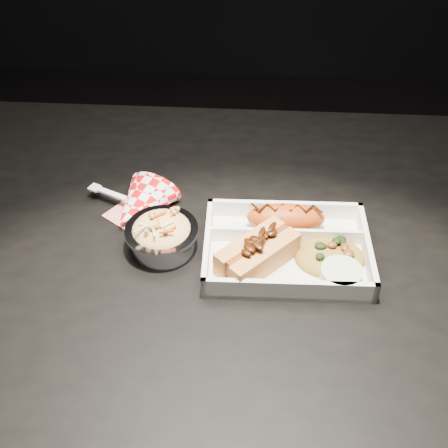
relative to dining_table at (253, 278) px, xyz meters
The scene contains 8 objects.
dining_table is the anchor object (origin of this frame).
food_tray 0.12m from the dining_table, 34.73° to the right, with size 0.25×0.19×0.04m.
fried_pastry 0.13m from the dining_table, 25.58° to the left, with size 0.12×0.05×0.04m, color #C24A13.
hotdog 0.14m from the dining_table, 87.00° to the right, with size 0.13×0.13×0.06m.
fried_rice_mound 0.17m from the dining_table, 21.02° to the right, with size 0.11×0.09×0.03m, color #A98131.
cupcake_liner 0.19m from the dining_table, 36.92° to the right, with size 0.06×0.06×0.03m, color beige.
foil_coleslaw_cup 0.19m from the dining_table, 169.03° to the right, with size 0.11×0.11×0.07m.
napkin_fork 0.23m from the dining_table, 164.88° to the left, with size 0.17×0.15×0.10m.
Camera 1 is at (-0.01, -0.65, 1.37)m, focal length 45.00 mm.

